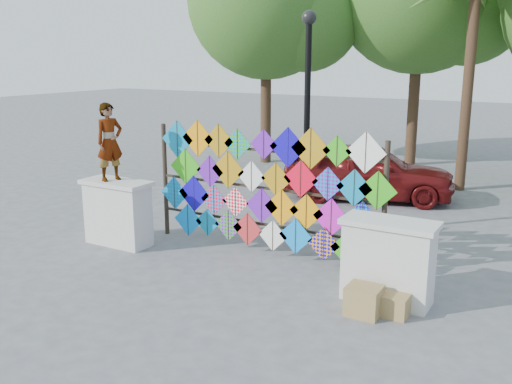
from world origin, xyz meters
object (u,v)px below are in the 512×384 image
vendor_woman (110,142)px  lamppost (307,105)px  kite_rack (265,190)px  sedan (368,171)px

vendor_woman → lamppost: size_ratio=0.33×
kite_rack → sedan: kite_rack is taller
sedan → kite_rack: bearing=160.6°
kite_rack → lamppost: size_ratio=1.10×
vendor_woman → sedan: size_ratio=0.34×
vendor_woman → sedan: (3.12, 5.94, -1.29)m
sedan → lamppost: bearing=163.1°
kite_rack → vendor_woman: vendor_woman is taller
vendor_woman → lamppost: 3.86m
sedan → lamppost: size_ratio=0.97×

